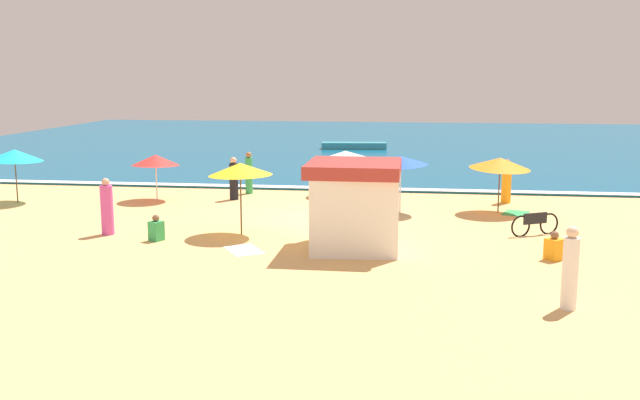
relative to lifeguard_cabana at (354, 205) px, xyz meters
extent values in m
plane|color=#E5B26B|center=(-1.83, 4.40, -1.33)|extent=(60.00, 60.00, 0.00)
cube|color=#0F567A|center=(-1.83, 32.40, -1.28)|extent=(60.00, 44.00, 0.10)
cube|color=white|center=(-1.83, 10.70, -1.22)|extent=(57.00, 0.70, 0.01)
cube|color=white|center=(0.00, 0.00, -0.21)|extent=(2.69, 2.78, 2.23)
cube|color=#A5332D|center=(0.00, 0.00, 1.09)|extent=(2.69, 2.79, 0.38)
cylinder|color=#4C3823|center=(-1.19, 9.37, -0.40)|extent=(0.05, 0.05, 1.86)
cone|color=white|center=(-1.19, 9.37, 0.41)|extent=(3.00, 3.02, 0.54)
cylinder|color=#4C3823|center=(-3.77, 1.43, -0.19)|extent=(0.05, 0.05, 2.28)
cone|color=yellow|center=(-3.77, 1.43, 0.81)|extent=(2.46, 2.45, 0.45)
cylinder|color=#4C3823|center=(-14.14, 5.91, -0.28)|extent=(0.05, 0.05, 2.10)
cone|color=#19B7C6|center=(-14.14, 5.91, 0.59)|extent=(2.71, 2.70, 0.54)
cylinder|color=silver|center=(-8.73, 7.14, -0.41)|extent=(0.05, 0.05, 1.83)
cone|color=red|center=(-8.73, 7.14, 0.34)|extent=(2.50, 2.50, 0.49)
cylinder|color=#4C3823|center=(4.87, 6.29, -0.32)|extent=(0.05, 0.05, 2.02)
cone|color=orange|center=(4.87, 6.29, 0.54)|extent=(3.13, 3.13, 0.54)
cylinder|color=silver|center=(1.23, 5.79, -0.29)|extent=(0.05, 0.05, 2.09)
cone|color=blue|center=(1.23, 5.79, 0.63)|extent=(2.68, 2.67, 0.47)
torus|color=black|center=(5.15, 2.33, -1.00)|extent=(0.66, 0.40, 0.72)
torus|color=black|center=(6.11, 2.85, -1.00)|extent=(0.66, 0.40, 0.72)
cube|color=black|center=(5.63, 2.59, -0.78)|extent=(0.80, 0.47, 0.36)
cylinder|color=green|center=(-5.36, 9.27, -0.54)|extent=(0.44, 0.44, 1.58)
sphere|color=#9E6B47|center=(-5.36, 9.27, 0.36)|extent=(0.26, 0.26, 0.26)
cylinder|color=black|center=(-5.64, 7.73, -0.57)|extent=(0.51, 0.51, 1.51)
sphere|color=#DBA884|center=(-5.64, 7.73, 0.30)|extent=(0.27, 0.27, 0.27)
cube|color=green|center=(-6.19, 0.22, -1.02)|extent=(0.50, 0.50, 0.62)
sphere|color=brown|center=(-6.19, 0.22, -0.61)|extent=(0.22, 0.22, 0.22)
cube|color=orange|center=(5.67, -0.54, -1.03)|extent=(0.57, 0.57, 0.61)
sphere|color=brown|center=(5.67, -0.54, -0.62)|extent=(0.23, 0.23, 0.23)
cylinder|color=#D84CA5|center=(-8.05, 0.84, -0.53)|extent=(0.44, 0.44, 1.60)
sphere|color=#DBA884|center=(-8.05, 0.84, 0.39)|extent=(0.25, 0.25, 0.25)
cylinder|color=white|center=(5.20, -4.89, -0.52)|extent=(0.43, 0.43, 1.62)
sphere|color=beige|center=(5.20, -4.89, 0.42)|extent=(0.27, 0.27, 0.27)
cube|color=red|center=(-1.52, 4.34, -1.02)|extent=(0.47, 0.47, 0.63)
sphere|color=#9E6B47|center=(-1.52, 4.34, -0.61)|extent=(0.21, 0.21, 0.21)
cylinder|color=orange|center=(5.40, 8.48, -0.58)|extent=(0.55, 0.55, 1.50)
sphere|color=#9E6B47|center=(5.40, 8.48, 0.30)|extent=(0.28, 0.28, 0.28)
cube|color=blue|center=(-1.17, 7.15, -1.32)|extent=(1.27, 1.63, 0.01)
cube|color=green|center=(5.52, 6.27, -1.32)|extent=(1.22, 1.44, 0.01)
cube|color=white|center=(-3.19, -0.64, -1.32)|extent=(1.50, 1.64, 0.01)
cube|color=teal|center=(-2.40, 27.38, -1.01)|extent=(4.42, 1.49, 0.44)
camera|label=1|loc=(1.79, -20.73, 3.83)|focal=40.30mm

